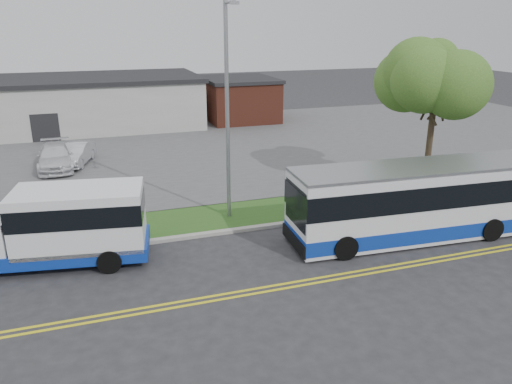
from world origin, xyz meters
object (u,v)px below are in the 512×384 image
object	(u,v)px
tree_east	(437,75)
shuttle_bus	(60,225)
streetlight_near	(228,107)
parked_car_a	(76,154)
transit_bus	(422,201)
parked_car_b	(55,157)

from	to	relation	value
tree_east	shuttle_bus	distance (m)	18.99
streetlight_near	parked_car_a	size ratio (longest dim) A/B	2.30
streetlight_near	shuttle_bus	world-z (taller)	streetlight_near
transit_bus	parked_car_a	xyz separation A→B (m)	(-13.98, 16.34, -0.82)
tree_east	parked_car_b	size ratio (longest dim) A/B	1.65
tree_east	shuttle_bus	size ratio (longest dim) A/B	1.06
parked_car_a	tree_east	bearing A→B (deg)	-16.24
streetlight_near	shuttle_bus	bearing A→B (deg)	-162.33
tree_east	shuttle_bus	xyz separation A→B (m)	(-18.23, -2.58, -4.64)
streetlight_near	parked_car_a	xyz separation A→B (m)	(-6.82, 11.81, -4.45)
parked_car_a	parked_car_b	world-z (taller)	parked_car_b
shuttle_bus	parked_car_b	size ratio (longest dim) A/B	1.57
transit_bus	parked_car_a	distance (m)	21.52
tree_east	streetlight_near	xyz separation A→B (m)	(-11.00, -0.27, -0.97)
tree_east	streetlight_near	distance (m)	11.05
streetlight_near	transit_bus	bearing A→B (deg)	-32.29
tree_east	parked_car_a	size ratio (longest dim) A/B	2.02
streetlight_near	tree_east	bearing A→B (deg)	1.42
parked_car_b	tree_east	bearing A→B (deg)	-31.55
shuttle_bus	parked_car_a	xyz separation A→B (m)	(0.41, 14.12, -0.78)
parked_car_a	streetlight_near	bearing A→B (deg)	-43.32
parked_car_a	parked_car_b	xyz separation A→B (m)	(-1.19, -0.58, 0.05)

